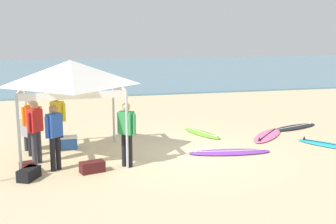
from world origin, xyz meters
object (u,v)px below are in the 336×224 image
object	(u,v)px
cooler_box	(69,142)
gear_bag_near_tent	(92,167)
person_red	(35,128)
person_grey	(28,130)
surfboard_lime	(202,133)
person_yellow	(58,118)
surfboard_purple	(229,152)
gear_bag_on_sand	(28,169)
person_orange	(32,122)
canopy_tent	(71,73)
person_green	(127,130)
surfboard_black	(295,127)
surfboard_pink	(267,135)
person_blue	(54,133)
gear_bag_by_pole	(29,174)
surfboard_cyan	(329,145)

from	to	relation	value
cooler_box	gear_bag_near_tent	bearing A→B (deg)	-78.37
person_red	person_grey	xyz separation A→B (m)	(-0.30, 1.33, -0.33)
surfboard_lime	person_yellow	distance (m)	5.00
surfboard_purple	gear_bag_on_sand	xyz separation A→B (m)	(-5.58, -0.51, 0.10)
person_orange	gear_bag_near_tent	world-z (taller)	person_orange
canopy_tent	person_red	size ratio (longest dim) A/B	1.61
gear_bag_near_tent	person_green	bearing A→B (deg)	14.44
person_grey	cooler_box	bearing A→B (deg)	-2.27
person_grey	gear_bag_on_sand	world-z (taller)	person_grey
surfboard_black	gear_bag_on_sand	xyz separation A→B (m)	(-9.28, -3.02, 0.10)
surfboard_pink	person_red	distance (m)	7.64
surfboard_purple	person_orange	bearing A→B (deg)	167.85
surfboard_purple	person_grey	world-z (taller)	person_grey
person_yellow	gear_bag_near_tent	world-z (taller)	person_yellow
person_red	person_blue	world-z (taller)	same
gear_bag_on_sand	person_yellow	bearing A→B (deg)	70.87
canopy_tent	person_green	xyz separation A→B (m)	(1.32, -1.19, -1.40)
person_green	person_grey	world-z (taller)	person_green
canopy_tent	gear_bag_by_pole	distance (m)	2.97
person_yellow	gear_bag_by_pole	bearing A→B (deg)	-105.66
person_yellow	person_blue	size ratio (longest dim) A/B	1.00
person_orange	person_blue	bearing A→B (deg)	-67.88
surfboard_black	surfboard_lime	bearing A→B (deg)	-179.30
person_green	canopy_tent	bearing A→B (deg)	138.17
surfboard_purple	person_green	distance (m)	3.28
canopy_tent	surfboard_purple	xyz separation A→B (m)	(4.42, -0.70, -2.35)
person_yellow	cooler_box	bearing A→B (deg)	4.96
surfboard_pink	person_blue	world-z (taller)	person_blue
surfboard_pink	gear_bag_by_pole	xyz separation A→B (m)	(-7.63, -2.47, 0.10)
surfboard_cyan	surfboard_lime	size ratio (longest dim) A/B	1.01
gear_bag_by_pole	gear_bag_on_sand	world-z (taller)	same
surfboard_black	canopy_tent	bearing A→B (deg)	-167.45
person_orange	person_grey	bearing A→B (deg)	107.83
canopy_tent	gear_bag_by_pole	bearing A→B (deg)	-125.30
surfboard_black	gear_bag_by_pole	bearing A→B (deg)	-159.85
person_yellow	person_grey	world-z (taller)	person_yellow
person_green	surfboard_purple	bearing A→B (deg)	8.83
canopy_tent	person_green	bearing A→B (deg)	-41.83
canopy_tent	gear_bag_near_tent	world-z (taller)	canopy_tent
surfboard_cyan	person_blue	size ratio (longest dim) A/B	1.18
surfboard_purple	cooler_box	bearing A→B (deg)	159.39
canopy_tent	person_yellow	size ratio (longest dim) A/B	1.61
surfboard_cyan	person_orange	bearing A→B (deg)	172.09
canopy_tent	person_red	bearing A→B (deg)	-163.84
person_blue	gear_bag_by_pole	size ratio (longest dim) A/B	2.85
surfboard_purple	person_yellow	bearing A→B (deg)	160.84
canopy_tent	cooler_box	distance (m)	2.41
surfboard_lime	person_blue	xyz separation A→B (m)	(-4.93, -2.78, 0.95)
person_yellow	gear_bag_on_sand	world-z (taller)	person_yellow
person_red	person_blue	distance (m)	0.88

